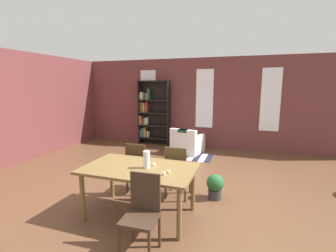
{
  "coord_description": "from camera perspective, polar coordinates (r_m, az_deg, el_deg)",
  "views": [
    {
      "loc": [
        1.32,
        -3.74,
        1.98
      ],
      "look_at": [
        -0.45,
        1.51,
        1.04
      ],
      "focal_mm": 25.37,
      "sensor_mm": 36.0,
      "label": 1
    }
  ],
  "objects": [
    {
      "name": "tealight_candle_2",
      "position": [
        3.68,
        -3.41,
        -9.23
      ],
      "size": [
        0.04,
        0.04,
        0.04
      ],
      "primitive_type": "cylinder",
      "color": "silver",
      "rests_on": "dining_table"
    },
    {
      "name": "window_pane_2",
      "position": [
        7.63,
        23.42,
        5.78
      ],
      "size": [
        0.55,
        0.02,
        1.85
      ],
      "primitive_type": "cube",
      "color": "white"
    },
    {
      "name": "window_pane_1",
      "position": [
        7.71,
        8.77,
        6.5
      ],
      "size": [
        0.55,
        0.02,
        1.85
      ],
      "primitive_type": "cube",
      "color": "white"
    },
    {
      "name": "vase_on_table",
      "position": [
        3.56,
        -5.17,
        -8.06
      ],
      "size": [
        0.1,
        0.1,
        0.26
      ],
      "primitive_type": "cylinder",
      "color": "silver",
      "rests_on": "dining_table"
    },
    {
      "name": "back_wall_brick",
      "position": [
        7.79,
        8.83,
        5.47
      ],
      "size": [
        9.35,
        0.12,
        2.85
      ],
      "primitive_type": "cube",
      "color": "brown",
      "rests_on": "ground"
    },
    {
      "name": "striped_rug",
      "position": [
        6.8,
        5.73,
        -7.28
      ],
      "size": [
        1.13,
        0.83,
        0.01
      ],
      "color": "#1E1E33",
      "rests_on": "ground"
    },
    {
      "name": "tealight_candle_1",
      "position": [
        3.38,
        0.16,
        -10.96
      ],
      "size": [
        0.04,
        0.04,
        0.04
      ],
      "primitive_type": "cylinder",
      "color": "silver",
      "rests_on": "dining_table"
    },
    {
      "name": "potted_plant_by_shelf",
      "position": [
        4.4,
        11.25,
        -13.86
      ],
      "size": [
        0.3,
        0.3,
        0.44
      ],
      "color": "#333338",
      "rests_on": "ground"
    },
    {
      "name": "dining_chair_far_left",
      "position": [
        4.5,
        -7.2,
        -9.44
      ],
      "size": [
        0.4,
        0.4,
        0.95
      ],
      "color": "#3A2516",
      "rests_on": "ground"
    },
    {
      "name": "ground_plane",
      "position": [
        4.43,
        -0.78,
        -16.87
      ],
      "size": [
        10.86,
        10.86,
        0.0
      ],
      "primitive_type": "plane",
      "color": "brown"
    },
    {
      "name": "armchair_white",
      "position": [
        7.11,
        4.63,
        -4.22
      ],
      "size": [
        0.94,
        0.94,
        0.75
      ],
      "color": "silver",
      "rests_on": "ground"
    },
    {
      "name": "dining_table",
      "position": [
        3.67,
        -6.86,
        -11.07
      ],
      "size": [
        1.68,
        1.0,
        0.77
      ],
      "color": "brown",
      "rests_on": "ground"
    },
    {
      "name": "dining_chair_far_right",
      "position": [
        4.24,
        2.2,
        -10.58
      ],
      "size": [
        0.4,
        0.4,
        0.95
      ],
      "color": "#45341C",
      "rests_on": "ground"
    },
    {
      "name": "dining_chair_near_right",
      "position": [
        3.0,
        -6.22,
        -19.65
      ],
      "size": [
        0.42,
        0.42,
        0.95
      ],
      "color": "#38261B",
      "rests_on": "ground"
    },
    {
      "name": "tealight_candle_0",
      "position": [
        3.3,
        -0.99,
        -11.42
      ],
      "size": [
        0.04,
        0.04,
        0.04
      ],
      "primitive_type": "cylinder",
      "color": "silver",
      "rests_on": "dining_table"
    },
    {
      "name": "window_pane_0",
      "position": [
        8.27,
        -4.74,
        6.78
      ],
      "size": [
        0.55,
        0.02,
        1.85
      ],
      "primitive_type": "cube",
      "color": "white"
    },
    {
      "name": "bookshelf_tall",
      "position": [
        8.09,
        -3.95,
        3.24
      ],
      "size": [
        1.08,
        0.29,
        2.15
      ],
      "color": "black",
      "rests_on": "ground"
    }
  ]
}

